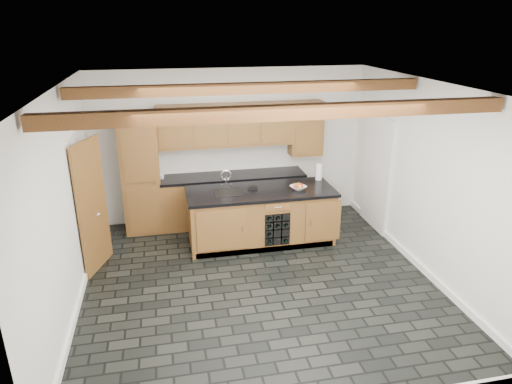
# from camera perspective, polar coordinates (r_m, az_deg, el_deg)

# --- Properties ---
(ground) EXTENTS (5.00, 5.00, 0.00)m
(ground) POSITION_cam_1_polar(r_m,az_deg,el_deg) (6.77, 0.42, -11.16)
(ground) COLOR black
(ground) RESTS_ON ground
(room_shell) EXTENTS (5.01, 5.00, 5.00)m
(room_shell) POSITION_cam_1_polar(r_m,az_deg,el_deg) (6.58, -1.24, 2.57)
(room_shell) COLOR white
(room_shell) RESTS_ON ground
(back_cabinetry) EXTENTS (3.65, 0.62, 2.20)m
(back_cabinetry) POSITION_cam_1_polar(r_m,az_deg,el_deg) (8.32, -5.34, 2.42)
(back_cabinetry) COLOR brown
(back_cabinetry) RESTS_ON ground
(island) EXTENTS (2.48, 0.96, 0.93)m
(island) POSITION_cam_1_polar(r_m,az_deg,el_deg) (7.72, 0.66, -3.04)
(island) COLOR brown
(island) RESTS_ON ground
(faucet) EXTENTS (0.45, 0.40, 0.34)m
(faucet) POSITION_cam_1_polar(r_m,az_deg,el_deg) (7.49, -3.57, 0.27)
(faucet) COLOR black
(faucet) RESTS_ON island
(kitchen_scale) EXTENTS (0.16, 0.10, 0.05)m
(kitchen_scale) POSITION_cam_1_polar(r_m,az_deg,el_deg) (7.62, -0.43, 0.57)
(kitchen_scale) COLOR black
(kitchen_scale) RESTS_ON island
(fruit_bowl) EXTENTS (0.33, 0.33, 0.06)m
(fruit_bowl) POSITION_cam_1_polar(r_m,az_deg,el_deg) (7.62, 5.30, 0.55)
(fruit_bowl) COLOR silver
(fruit_bowl) RESTS_ON island
(fruit_cluster) EXTENTS (0.16, 0.17, 0.07)m
(fruit_cluster) POSITION_cam_1_polar(r_m,az_deg,el_deg) (7.61, 5.30, 0.79)
(fruit_cluster) COLOR #AA161D
(fruit_cluster) RESTS_ON fruit_bowl
(paper_towel) EXTENTS (0.11, 0.11, 0.28)m
(paper_towel) POSITION_cam_1_polar(r_m,az_deg,el_deg) (8.11, 7.87, 2.51)
(paper_towel) COLOR white
(paper_towel) RESTS_ON island
(mug) EXTENTS (0.11, 0.11, 0.09)m
(mug) POSITION_cam_1_polar(r_m,az_deg,el_deg) (8.26, -11.70, 1.88)
(mug) COLOR white
(mug) RESTS_ON back_cabinetry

